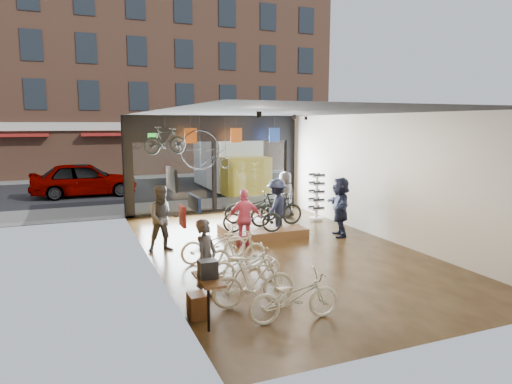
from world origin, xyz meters
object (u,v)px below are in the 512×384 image
floor_bike_4 (214,244)px  hung_bike (165,141)px  floor_bike_1 (254,282)px  customer_1 (163,219)px  floor_bike_3 (237,252)px  penny_farthing (208,151)px  street_car (84,179)px  floor_bike_2 (246,265)px  display_bike_mid (277,209)px  customer_2 (245,219)px  customer_0 (206,260)px  display_bike_right (252,207)px  box_truck (232,165)px  display_bike_left (252,217)px  display_platform (262,231)px  customer_4 (285,195)px  customer_3 (277,207)px  sunglasses_rack (316,197)px  floor_bike_0 (294,297)px  customer_5 (340,207)px

floor_bike_4 → hung_bike: size_ratio=1.12×
floor_bike_1 → customer_1: size_ratio=0.90×
floor_bike_3 → penny_farthing: 6.64m
street_car → floor_bike_2: street_car is taller
display_bike_mid → customer_1: customer_1 is taller
customer_2 → hung_bike: bearing=-55.9°
customer_0 → penny_farthing: bearing=26.6°
display_bike_right → customer_2: 2.00m
box_truck → customer_0: size_ratio=4.23×
display_bike_left → customer_1: customer_1 is taller
customer_1 → display_platform: bearing=8.4°
display_bike_mid → customer_4: (1.39, 2.27, 0.04)m
customer_0 → customer_3: customer_3 is taller
floor_bike_2 → display_bike_mid: display_bike_mid is taller
box_truck → penny_farthing: size_ratio=3.82×
box_truck → sunglasses_rack: box_truck is taller
floor_bike_2 → display_bike_left: (1.43, 3.20, 0.34)m
customer_4 → customer_1: bearing=14.9°
floor_bike_1 → box_truck: bearing=-11.1°
floor_bike_0 → customer_3: (2.35, 5.85, 0.45)m
floor_bike_1 → customer_5: bearing=-41.3°
floor_bike_3 → floor_bike_4: floor_bike_3 is taller
floor_bike_1 → display_bike_right: size_ratio=0.89×
customer_1 → customer_2: customer_1 is taller
display_bike_right → customer_5: customer_5 is taller
street_car → display_bike_mid: 11.83m
floor_bike_0 → customer_3: 6.32m
floor_bike_1 → floor_bike_2: bearing=-8.1°
box_truck → customer_3: size_ratio=3.86×
customer_5 → display_bike_left: bearing=-75.8°
display_platform → penny_farthing: size_ratio=1.32×
customer_2 → customer_3: size_ratio=0.93×
floor_bike_0 → hung_bike: hung_bike is taller
floor_bike_2 → floor_bike_3: (0.08, 0.79, 0.07)m
floor_bike_3 → floor_bike_4: size_ratio=0.92×
floor_bike_1 → display_bike_left: bearing=-14.9°
floor_bike_2 → customer_2: size_ratio=0.95×
street_car → display_platform: street_car is taller
floor_bike_2 → customer_1: 3.47m
floor_bike_3 → customer_1: customer_1 is taller
display_bike_mid → customer_3: bearing=-150.4°
customer_0 → display_bike_right: bearing=12.9°
display_bike_left → customer_1: bearing=109.4°
floor_bike_2 → customer_3: customer_3 is taller
floor_bike_1 → floor_bike_0: bearing=-147.5°
customer_1 → customer_4: (5.04, 2.75, -0.05)m
floor_bike_1 → display_bike_mid: 5.71m
display_bike_right → customer_5: bearing=-122.6°
customer_4 → display_bike_mid: bearing=44.7°
display_bike_left → display_bike_right: 1.42m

